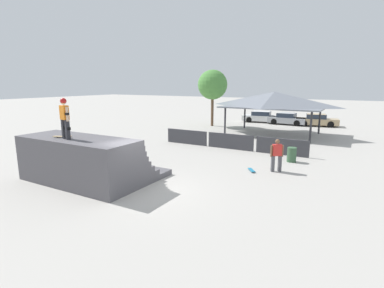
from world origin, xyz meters
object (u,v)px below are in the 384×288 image
at_px(skateboard_on_ground, 252,170).
at_px(parked_car_silver, 287,119).
at_px(parked_car_tan, 317,120).
at_px(parked_car_white, 262,117).
at_px(skater_on_deck, 65,116).
at_px(tree_beside_pavilion, 213,85).
at_px(trash_bin, 292,155).
at_px(skateboard_on_deck, 63,136).
at_px(bystander_walking, 277,154).

distance_m(skateboard_on_ground, parked_car_silver, 19.25).
bearing_deg(parked_car_tan, parked_car_white, 167.23).
xyz_separation_m(skater_on_deck, tree_beside_pavilion, (-2.79, 20.18, 1.18)).
bearing_deg(tree_beside_pavilion, trash_bin, -46.46).
xyz_separation_m(skater_on_deck, parked_car_silver, (3.92, 25.16, -2.51)).
bearing_deg(skateboard_on_deck, skateboard_on_ground, 18.64).
height_order(bystander_walking, parked_car_white, bystander_walking).
xyz_separation_m(bystander_walking, trash_bin, (0.28, 2.39, -0.52)).
distance_m(bystander_walking, trash_bin, 2.46).
relative_size(skateboard_on_deck, skateboard_on_ground, 1.15).
relative_size(trash_bin, parked_car_tan, 0.19).
xyz_separation_m(tree_beside_pavilion, parked_car_tan, (9.70, 5.37, -3.69)).
bearing_deg(trash_bin, skateboard_on_deck, -132.43).
xyz_separation_m(skateboard_on_deck, parked_car_white, (1.34, 25.60, -1.55)).
relative_size(skateboard_on_deck, parked_car_white, 0.19).
bearing_deg(tree_beside_pavilion, parked_car_white, 56.12).
bearing_deg(trash_bin, parked_car_silver, 103.45).
height_order(trash_bin, parked_car_tan, parked_car_tan).
relative_size(skateboard_on_deck, bystander_walking, 0.50).
height_order(bystander_walking, parked_car_tan, bystander_walking).
height_order(skater_on_deck, trash_bin, skater_on_deck).
bearing_deg(parked_car_silver, skateboard_on_deck, -97.15).
relative_size(skateboard_on_ground, trash_bin, 0.87).
bearing_deg(skateboard_on_ground, skateboard_on_deck, -84.32).
height_order(skateboard_on_ground, tree_beside_pavilion, tree_beside_pavilion).
xyz_separation_m(bystander_walking, parked_car_white, (-6.56, 19.04, -0.34)).
bearing_deg(skateboard_on_deck, trash_bin, 24.97).
bearing_deg(tree_beside_pavilion, parked_car_tan, 29.00).
height_order(trash_bin, parked_car_white, parked_car_white).
relative_size(tree_beside_pavilion, parked_car_tan, 1.32).
xyz_separation_m(skateboard_on_deck, bystander_walking, (7.90, 6.56, -1.21)).
distance_m(skater_on_deck, parked_car_silver, 25.59).
distance_m(bystander_walking, tree_beside_pavilion, 17.30).
relative_size(bystander_walking, tree_beside_pavilion, 0.29).
xyz_separation_m(tree_beside_pavilion, parked_car_silver, (6.71, 4.98, -3.69)).
distance_m(skater_on_deck, bystander_walking, 10.27).
distance_m(parked_car_white, parked_car_silver, 3.04).
distance_m(bystander_walking, skateboard_on_ground, 1.53).
bearing_deg(parked_car_tan, skateboard_on_ground, -102.65).
distance_m(trash_bin, parked_car_tan, 16.51).
xyz_separation_m(skater_on_deck, trash_bin, (7.77, 9.07, -2.69)).
height_order(skateboard_on_deck, parked_car_white, skateboard_on_deck).
bearing_deg(skater_on_deck, trash_bin, 64.19).
relative_size(skater_on_deck, parked_car_silver, 0.43).
relative_size(tree_beside_pavilion, parked_car_white, 1.28).
distance_m(tree_beside_pavilion, trash_bin, 15.81).
xyz_separation_m(skater_on_deck, parked_car_white, (0.93, 25.73, -2.51)).
xyz_separation_m(tree_beside_pavilion, parked_car_white, (3.72, 5.54, -3.69)).
height_order(skateboard_on_ground, trash_bin, trash_bin).
relative_size(skater_on_deck, bystander_walking, 1.04).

